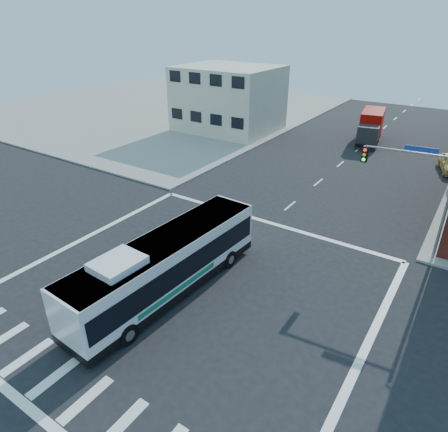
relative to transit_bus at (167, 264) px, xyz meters
The scene contains 6 objects.
ground 2.15m from the transit_bus, 46.28° to the left, with size 120.00×120.00×0.00m, color black.
sidewalk_nw 49.57m from the transit_bus, 133.64° to the left, with size 50.00×50.00×0.15m, color gray.
building_west 34.90m from the transit_bus, 117.72° to the left, with size 12.06×10.06×8.00m.
signal_mast_ne 15.48m from the transit_bus, 49.22° to the left, with size 7.91×1.13×8.07m.
transit_bus is the anchor object (origin of this frame).
box_truck 35.62m from the transit_bus, 88.58° to the left, with size 3.58×8.13×3.54m.
Camera 1 is at (11.62, -14.00, 13.74)m, focal length 32.00 mm.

